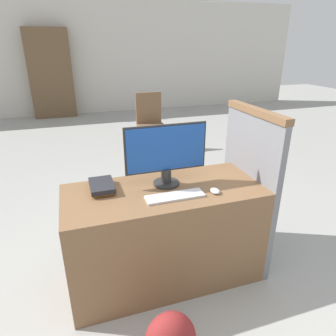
{
  "coord_description": "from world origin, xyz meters",
  "views": [
    {
      "loc": [
        -0.58,
        -1.53,
        1.75
      ],
      "look_at": [
        0.02,
        0.29,
        0.95
      ],
      "focal_mm": 32.0,
      "sensor_mm": 36.0,
      "label": 1
    }
  ],
  "objects_px": {
    "book_stack": "(102,186)",
    "far_chair": "(151,120)",
    "keyboard": "(175,196)",
    "monitor": "(166,153)",
    "mouse": "(215,191)"
  },
  "relations": [
    {
      "from": "monitor",
      "to": "far_chair",
      "type": "relative_size",
      "value": 0.61
    },
    {
      "from": "monitor",
      "to": "mouse",
      "type": "distance_m",
      "value": 0.44
    },
    {
      "from": "book_stack",
      "to": "far_chair",
      "type": "distance_m",
      "value": 3.09
    },
    {
      "from": "far_chair",
      "to": "keyboard",
      "type": "bearing_deg",
      "value": -52.06
    },
    {
      "from": "keyboard",
      "to": "far_chair",
      "type": "relative_size",
      "value": 0.41
    },
    {
      "from": "monitor",
      "to": "far_chair",
      "type": "height_order",
      "value": "monitor"
    },
    {
      "from": "mouse",
      "to": "far_chair",
      "type": "xyz_separation_m",
      "value": [
        0.38,
        3.16,
        -0.24
      ]
    },
    {
      "from": "book_stack",
      "to": "far_chair",
      "type": "relative_size",
      "value": 0.26
    },
    {
      "from": "monitor",
      "to": "mouse",
      "type": "relative_size",
      "value": 7.07
    },
    {
      "from": "monitor",
      "to": "book_stack",
      "type": "height_order",
      "value": "monitor"
    },
    {
      "from": "keyboard",
      "to": "book_stack",
      "type": "relative_size",
      "value": 1.59
    },
    {
      "from": "book_stack",
      "to": "keyboard",
      "type": "bearing_deg",
      "value": -30.0
    },
    {
      "from": "mouse",
      "to": "keyboard",
      "type": "bearing_deg",
      "value": 174.72
    },
    {
      "from": "keyboard",
      "to": "book_stack",
      "type": "distance_m",
      "value": 0.53
    },
    {
      "from": "monitor",
      "to": "book_stack",
      "type": "relative_size",
      "value": 2.36
    }
  ]
}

